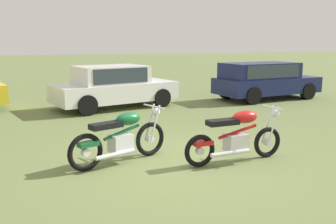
# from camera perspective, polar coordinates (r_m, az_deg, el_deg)

# --- Properties ---
(ground_plane) EXTENTS (120.00, 120.00, 0.00)m
(ground_plane) POSITION_cam_1_polar(r_m,az_deg,el_deg) (7.15, 1.21, -7.55)
(ground_plane) COLOR olive
(motorcycle_green) EXTENTS (1.98, 1.02, 1.02)m
(motorcycle_green) POSITION_cam_1_polar(r_m,az_deg,el_deg) (7.02, -7.17, -3.89)
(motorcycle_green) COLOR black
(motorcycle_green) RESTS_ON ground
(motorcycle_red) EXTENTS (2.09, 0.64, 1.02)m
(motorcycle_red) POSITION_cam_1_polar(r_m,az_deg,el_deg) (7.13, 10.37, -3.70)
(motorcycle_red) COLOR black
(motorcycle_red) RESTS_ON ground
(car_white) EXTENTS (4.45, 2.82, 1.43)m
(car_white) POSITION_cam_1_polar(r_m,az_deg,el_deg) (12.90, -8.36, 4.16)
(car_white) COLOR silver
(car_white) RESTS_ON ground
(car_navy) EXTENTS (4.31, 2.28, 1.43)m
(car_navy) POSITION_cam_1_polar(r_m,az_deg,el_deg) (15.08, 14.29, 5.01)
(car_navy) COLOR #161E4C
(car_navy) RESTS_ON ground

